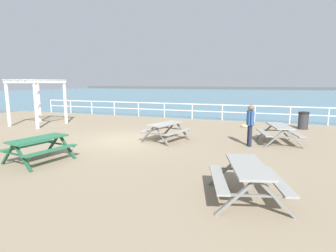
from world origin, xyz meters
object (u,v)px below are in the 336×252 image
litter_bin (303,120)px  visitor (250,123)px  lattice_pergola (37,92)px  picnic_table_near_left (279,130)px  picnic_table_near_right (248,173)px  picnic_table_far_left (39,144)px  picnic_table_far_right (166,127)px

litter_bin → visitor: bearing=-116.5°
lattice_pergola → litter_bin: bearing=16.1°
picnic_table_near_left → litter_bin: litter_bin is taller
picnic_table_near_right → picnic_table_far_left: 6.53m
picnic_table_far_right → picnic_table_near_left: bearing=-60.7°
picnic_table_near_left → lattice_pergola: bearing=74.8°
visitor → litter_bin: 5.74m
visitor → litter_bin: bearing=-134.2°
picnic_table_near_left → picnic_table_near_right: bearing=158.1°
picnic_table_near_right → picnic_table_far_right: (-3.74, 4.95, 0.00)m
lattice_pergola → litter_bin: 15.41m
picnic_table_far_right → lattice_pergola: (-8.80, 1.55, 1.41)m
picnic_table_near_right → litter_bin: litter_bin is taller
lattice_pergola → picnic_table_far_right: bearing=-8.1°
picnic_table_far_right → lattice_pergola: size_ratio=0.79×
picnic_table_far_left → visitor: visitor is taller
picnic_table_near_left → visitor: 1.51m
picnic_table_far_right → litter_bin: litter_bin is taller
picnic_table_far_left → litter_bin: size_ratio=2.15×
picnic_table_far_right → visitor: (3.52, 0.18, 0.36)m
picnic_table_far_left → picnic_table_far_right: size_ratio=0.95×
lattice_pergola → picnic_table_near_right: bearing=-25.5°
visitor → lattice_pergola: size_ratio=0.61×
picnic_table_near_right → picnic_table_far_right: 6.21m
picnic_table_far_left → picnic_table_near_right: bearing=-85.1°
picnic_table_far_left → visitor: 7.73m
picnic_table_near_right → picnic_table_far_left: same height
litter_bin → picnic_table_near_left: bearing=-108.6°
picnic_table_near_right → picnic_table_far_right: same height
picnic_table_far_right → visitor: bearing=-71.1°
picnic_table_near_right → visitor: bearing=-13.1°
picnic_table_far_left → litter_bin: litter_bin is taller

